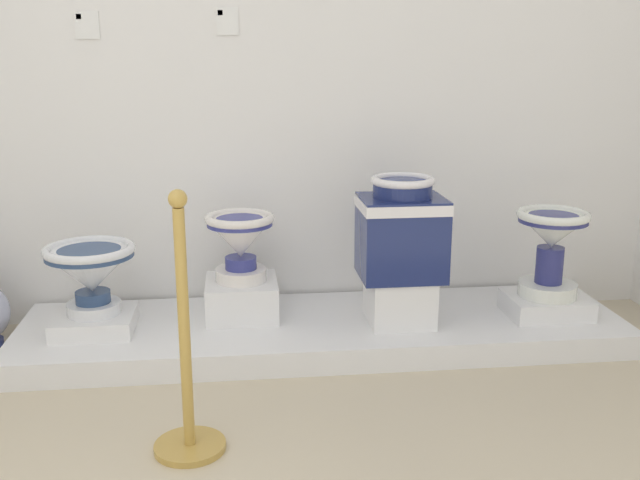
{
  "coord_description": "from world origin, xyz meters",
  "views": [
    {
      "loc": [
        1.42,
        -1.2,
        1.38
      ],
      "look_at": [
        1.81,
        2.1,
        0.51
      ],
      "focal_mm": 40.79,
      "sensor_mm": 36.0,
      "label": 1
    }
  ],
  "objects_px": {
    "info_placard_first": "(87,25)",
    "info_placard_second": "(227,21)",
    "antique_toilet_slender_white": "(401,227)",
    "antique_toilet_central_ornate": "(240,239)",
    "antique_toilet_squat_floral": "(551,240)",
    "stanchion_post_near_left": "(187,379)",
    "plinth_block_slender_white": "(399,299)",
    "plinth_block_tall_cobalt": "(95,322)",
    "plinth_block_central_ornate": "(242,298)",
    "antique_toilet_tall_cobalt": "(91,269)",
    "plinth_block_squat_floral": "(546,305)"
  },
  "relations": [
    {
      "from": "antique_toilet_slender_white",
      "to": "antique_toilet_tall_cobalt",
      "type": "bearing_deg",
      "value": 177.87
    },
    {
      "from": "plinth_block_tall_cobalt",
      "to": "antique_toilet_squat_floral",
      "type": "relative_size",
      "value": 0.85
    },
    {
      "from": "plinth_block_squat_floral",
      "to": "plinth_block_slender_white",
      "type": "bearing_deg",
      "value": -179.52
    },
    {
      "from": "plinth_block_slender_white",
      "to": "info_placard_second",
      "type": "relative_size",
      "value": 2.39
    },
    {
      "from": "plinth_block_tall_cobalt",
      "to": "plinth_block_central_ornate",
      "type": "distance_m",
      "value": 0.7
    },
    {
      "from": "plinth_block_central_ornate",
      "to": "plinth_block_slender_white",
      "type": "height_order",
      "value": "plinth_block_slender_white"
    },
    {
      "from": "info_placard_first",
      "to": "info_placard_second",
      "type": "relative_size",
      "value": 0.99
    },
    {
      "from": "antique_toilet_central_ornate",
      "to": "antique_toilet_squat_floral",
      "type": "bearing_deg",
      "value": -6.37
    },
    {
      "from": "antique_toilet_central_ornate",
      "to": "antique_toilet_tall_cobalt",
      "type": "bearing_deg",
      "value": -170.1
    },
    {
      "from": "antique_toilet_central_ornate",
      "to": "stanchion_post_near_left",
      "type": "bearing_deg",
      "value": -101.05
    },
    {
      "from": "antique_toilet_central_ornate",
      "to": "antique_toilet_squat_floral",
      "type": "xyz_separation_m",
      "value": [
        1.49,
        -0.17,
        -0.01
      ]
    },
    {
      "from": "plinth_block_tall_cobalt",
      "to": "info_placard_second",
      "type": "distance_m",
      "value": 1.57
    },
    {
      "from": "antique_toilet_central_ornate",
      "to": "antique_toilet_slender_white",
      "type": "height_order",
      "value": "antique_toilet_slender_white"
    },
    {
      "from": "antique_toilet_squat_floral",
      "to": "stanchion_post_near_left",
      "type": "relative_size",
      "value": 0.45
    },
    {
      "from": "antique_toilet_tall_cobalt",
      "to": "info_placard_first",
      "type": "bearing_deg",
      "value": 91.56
    },
    {
      "from": "plinth_block_slender_white",
      "to": "antique_toilet_slender_white",
      "type": "height_order",
      "value": "antique_toilet_slender_white"
    },
    {
      "from": "info_placard_first",
      "to": "antique_toilet_tall_cobalt",
      "type": "bearing_deg",
      "value": -88.44
    },
    {
      "from": "info_placard_first",
      "to": "plinth_block_tall_cobalt",
      "type": "bearing_deg",
      "value": -88.44
    },
    {
      "from": "info_placard_second",
      "to": "plinth_block_slender_white",
      "type": "bearing_deg",
      "value": -31.7
    },
    {
      "from": "antique_toilet_central_ornate",
      "to": "plinth_block_slender_white",
      "type": "height_order",
      "value": "antique_toilet_central_ornate"
    },
    {
      "from": "antique_toilet_central_ornate",
      "to": "antique_toilet_slender_white",
      "type": "xyz_separation_m",
      "value": [
        0.75,
        -0.17,
        0.08
      ]
    },
    {
      "from": "antique_toilet_tall_cobalt",
      "to": "plinth_block_slender_white",
      "type": "height_order",
      "value": "antique_toilet_tall_cobalt"
    },
    {
      "from": "plinth_block_squat_floral",
      "to": "antique_toilet_squat_floral",
      "type": "relative_size",
      "value": 0.9
    },
    {
      "from": "plinth_block_central_ornate",
      "to": "info_placard_first",
      "type": "bearing_deg",
      "value": 156.05
    },
    {
      "from": "antique_toilet_squat_floral",
      "to": "info_placard_first",
      "type": "relative_size",
      "value": 3.32
    },
    {
      "from": "antique_toilet_tall_cobalt",
      "to": "info_placard_second",
      "type": "relative_size",
      "value": 3.16
    },
    {
      "from": "antique_toilet_slender_white",
      "to": "info_placard_first",
      "type": "height_order",
      "value": "info_placard_first"
    },
    {
      "from": "info_placard_second",
      "to": "info_placard_first",
      "type": "bearing_deg",
      "value": 180.0
    },
    {
      "from": "plinth_block_squat_floral",
      "to": "antique_toilet_slender_white",
      "type": "bearing_deg",
      "value": -179.52
    },
    {
      "from": "plinth_block_tall_cobalt",
      "to": "plinth_block_squat_floral",
      "type": "height_order",
      "value": "plinth_block_squat_floral"
    },
    {
      "from": "antique_toilet_central_ornate",
      "to": "plinth_block_slender_white",
      "type": "bearing_deg",
      "value": -12.99
    },
    {
      "from": "plinth_block_tall_cobalt",
      "to": "antique_toilet_squat_floral",
      "type": "xyz_separation_m",
      "value": [
        2.18,
        -0.05,
        0.34
      ]
    },
    {
      "from": "antique_toilet_tall_cobalt",
      "to": "stanchion_post_near_left",
      "type": "relative_size",
      "value": 0.44
    },
    {
      "from": "plinth_block_tall_cobalt",
      "to": "antique_toilet_tall_cobalt",
      "type": "height_order",
      "value": "antique_toilet_tall_cobalt"
    },
    {
      "from": "antique_toilet_slender_white",
      "to": "info_placard_first",
      "type": "distance_m",
      "value": 1.78
    },
    {
      "from": "antique_toilet_squat_floral",
      "to": "antique_toilet_central_ornate",
      "type": "bearing_deg",
      "value": 173.63
    },
    {
      "from": "antique_toilet_squat_floral",
      "to": "stanchion_post_near_left",
      "type": "distance_m",
      "value": 1.92
    },
    {
      "from": "plinth_block_tall_cobalt",
      "to": "info_placard_second",
      "type": "relative_size",
      "value": 2.78
    },
    {
      "from": "info_placard_first",
      "to": "antique_toilet_squat_floral",
      "type": "bearing_deg",
      "value": -12.27
    },
    {
      "from": "plinth_block_tall_cobalt",
      "to": "antique_toilet_central_ornate",
      "type": "relative_size",
      "value": 1.08
    },
    {
      "from": "plinth_block_slender_white",
      "to": "plinth_block_tall_cobalt",
      "type": "bearing_deg",
      "value": 177.87
    },
    {
      "from": "antique_toilet_slender_white",
      "to": "info_placard_first",
      "type": "xyz_separation_m",
      "value": [
        -1.45,
        0.48,
        0.92
      ]
    },
    {
      "from": "antique_toilet_central_ornate",
      "to": "plinth_block_squat_floral",
      "type": "height_order",
      "value": "antique_toilet_central_ornate"
    },
    {
      "from": "antique_toilet_squat_floral",
      "to": "info_placard_first",
      "type": "bearing_deg",
      "value": 167.73
    },
    {
      "from": "plinth_block_central_ornate",
      "to": "antique_toilet_central_ornate",
      "type": "bearing_deg",
      "value": -135.0
    },
    {
      "from": "plinth_block_tall_cobalt",
      "to": "plinth_block_squat_floral",
      "type": "bearing_deg",
      "value": -1.24
    },
    {
      "from": "antique_toilet_central_ornate",
      "to": "stanchion_post_near_left",
      "type": "height_order",
      "value": "stanchion_post_near_left"
    },
    {
      "from": "antique_toilet_slender_white",
      "to": "antique_toilet_squat_floral",
      "type": "xyz_separation_m",
      "value": [
        0.74,
        0.01,
        -0.09
      ]
    },
    {
      "from": "plinth_block_slender_white",
      "to": "plinth_block_squat_floral",
      "type": "height_order",
      "value": "plinth_block_slender_white"
    },
    {
      "from": "plinth_block_tall_cobalt",
      "to": "antique_toilet_slender_white",
      "type": "relative_size",
      "value": 0.76
    }
  ]
}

